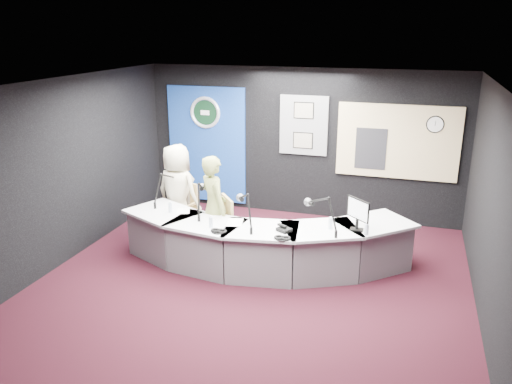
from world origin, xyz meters
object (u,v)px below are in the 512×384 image
(broadcast_desk, at_px, (261,243))
(armchair_left, at_px, (178,210))
(person_woman, at_px, (214,207))
(person_man, at_px, (178,193))
(armchair_right, at_px, (215,231))

(broadcast_desk, xyz_separation_m, armchair_left, (-1.65, 0.62, 0.14))
(armchair_left, height_order, person_woman, person_woman)
(person_woman, bearing_deg, person_man, 13.21)
(broadcast_desk, xyz_separation_m, person_man, (-1.65, 0.62, 0.45))
(armchair_left, height_order, person_man, person_man)
(armchair_left, relative_size, person_man, 0.62)
(broadcast_desk, height_order, armchair_left, armchair_left)
(person_woman, bearing_deg, armchair_right, -0.00)
(armchair_right, bearing_deg, broadcast_desk, 41.86)
(broadcast_desk, distance_m, person_man, 1.82)
(broadcast_desk, xyz_separation_m, person_woman, (-0.80, 0.13, 0.45))
(person_man, bearing_deg, armchair_left, -0.00)
(person_man, relative_size, person_woman, 1.01)
(armchair_left, bearing_deg, person_man, 0.00)
(broadcast_desk, xyz_separation_m, armchair_right, (-0.80, 0.13, 0.05))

